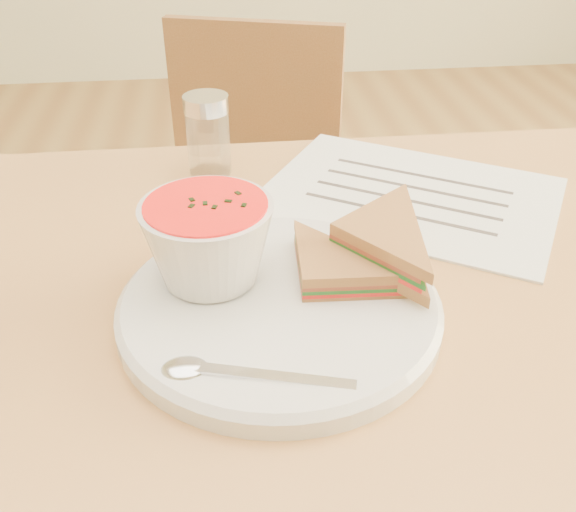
{
  "coord_description": "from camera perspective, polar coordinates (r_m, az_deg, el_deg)",
  "views": [
    {
      "loc": [
        -0.09,
        -0.49,
        1.11
      ],
      "look_at": [
        -0.03,
        -0.02,
        0.8
      ],
      "focal_mm": 40.0,
      "sensor_mm": 36.0,
      "label": 1
    }
  ],
  "objects": [
    {
      "name": "spoon",
      "position": [
        0.49,
        -3.14,
        -10.55
      ],
      "size": [
        0.18,
        0.08,
        0.01
      ],
      "primitive_type": null,
      "rotation": [
        0.0,
        0.0,
        -0.25
      ],
      "color": "silver",
      "rests_on": "plate"
    },
    {
      "name": "plate",
      "position": [
        0.57,
        -0.76,
        -4.66
      ],
      "size": [
        0.37,
        0.37,
        0.02
      ],
      "primitive_type": null,
      "rotation": [
        0.0,
        0.0,
        -0.35
      ],
      "color": "silver",
      "rests_on": "dining_table"
    },
    {
      "name": "paper_menu",
      "position": [
        0.78,
        10.78,
        5.39
      ],
      "size": [
        0.41,
        0.38,
        0.0
      ],
      "primitive_type": null,
      "rotation": [
        0.0,
        0.0,
        -0.55
      ],
      "color": "silver",
      "rests_on": "dining_table"
    },
    {
      "name": "condiment_shaker",
      "position": [
        0.81,
        -7.11,
        10.63
      ],
      "size": [
        0.07,
        0.07,
        0.1
      ],
      "primitive_type": null,
      "rotation": [
        0.0,
        0.0,
        0.2
      ],
      "color": "silver",
      "rests_on": "dining_table"
    },
    {
      "name": "sandwich_half_a",
      "position": [
        0.55,
        1.29,
        -3.41
      ],
      "size": [
        0.11,
        0.11,
        0.03
      ],
      "primitive_type": null,
      "rotation": [
        0.0,
        0.0,
        -0.05
      ],
      "color": "olive",
      "rests_on": "plate"
    },
    {
      "name": "sandwich_half_b",
      "position": [
        0.6,
        3.68,
        1.44
      ],
      "size": [
        0.16,
        0.16,
        0.04
      ],
      "primitive_type": null,
      "rotation": [
        0.0,
        0.0,
        -0.91
      ],
      "color": "olive",
      "rests_on": "plate"
    },
    {
      "name": "chair_far",
      "position": [
        1.33,
        -4.29,
        1.28
      ],
      "size": [
        0.45,
        0.45,
        0.81
      ],
      "primitive_type": null,
      "rotation": [
        0.0,
        0.0,
        2.83
      ],
      "color": "brown",
      "rests_on": "floor"
    },
    {
      "name": "soup_bowl",
      "position": [
        0.57,
        -7.05,
        0.92
      ],
      "size": [
        0.14,
        0.14,
        0.08
      ],
      "primitive_type": null,
      "rotation": [
        0.0,
        0.0,
        0.18
      ],
      "color": "silver",
      "rests_on": "plate"
    }
  ]
}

